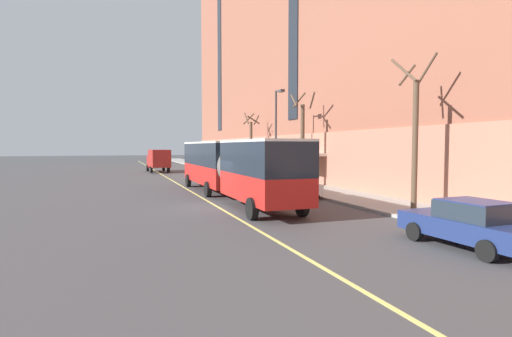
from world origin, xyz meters
name	(u,v)px	position (x,y,z in m)	size (l,w,h in m)	color
ground_plane	(218,207)	(0.00, 0.00, 0.00)	(260.00, 260.00, 0.00)	#424244
sidewalk	(332,193)	(8.82, 3.00, 0.07)	(4.09, 160.00, 0.15)	#9E9B93
city_bus	(229,165)	(1.66, 3.60, 2.09)	(2.87, 18.81, 3.60)	red
parked_car_red_0	(211,168)	(5.44, 24.68, 0.78)	(1.99, 4.28, 1.56)	#B21E19
parked_car_white_1	(293,185)	(5.64, 2.50, 0.78)	(2.15, 4.59, 1.56)	silver
parked_car_navy_3	(470,224)	(5.45, -11.24, 0.78)	(2.14, 4.53, 1.56)	navy
parked_car_navy_4	(256,177)	(5.46, 9.17, 0.78)	(2.08, 4.36, 1.56)	navy
box_truck	(158,159)	(0.06, 30.77, 1.63)	(2.55, 6.46, 2.85)	maroon
street_tree_mid_block	(415,134)	(8.66, -4.99, 3.86)	(1.64, 1.70, 7.63)	brown
street_tree_far_uptown	(302,139)	(8.68, 7.39, 3.84)	(1.90, 1.85, 7.43)	brown
street_tree_far_downtown	(251,143)	(8.68, 19.76, 3.60)	(1.47, 1.52, 6.76)	brown
street_lamp	(277,128)	(7.37, 9.45, 4.79)	(0.36, 1.48, 7.68)	#2D2D30
lane_centerline	(206,200)	(-0.04, 3.00, 0.00)	(0.16, 140.00, 0.01)	#E0D66B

